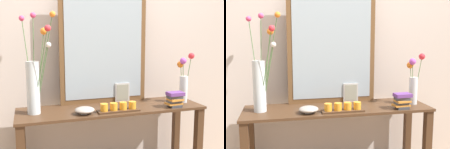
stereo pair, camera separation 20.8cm
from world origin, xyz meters
TOP-DOWN VIEW (x-y plane):
  - wall_back at (0.00, 0.33)m, footprint 6.40×0.08m
  - console_table at (0.00, 0.00)m, footprint 1.45×0.42m
  - mirror_leaning at (-0.01, 0.18)m, footprint 0.73×0.03m
  - tall_vase_left at (-0.58, 0.00)m, footprint 0.24×0.28m
  - vase_right at (0.63, -0.02)m, footprint 0.15×0.09m
  - candle_tray at (0.01, -0.13)m, footprint 0.32×0.09m
  - picture_frame_small at (0.14, 0.16)m, footprint 0.13×0.01m
  - decorative_bowl at (-0.24, -0.11)m, footprint 0.14×0.14m
  - book_stack at (0.47, -0.14)m, footprint 0.14×0.10m

SIDE VIEW (x-z plane):
  - console_table at x=0.00m, z-range 0.08..0.92m
  - candle_tray at x=0.01m, z-range 0.83..0.89m
  - decorative_bowl at x=-0.24m, z-range 0.84..0.89m
  - book_stack at x=0.47m, z-range 0.84..0.96m
  - picture_frame_small at x=0.14m, z-range 0.83..0.99m
  - vase_right at x=0.63m, z-range 0.81..1.23m
  - tall_vase_left at x=-0.58m, z-range 0.72..1.44m
  - mirror_leaning at x=-0.01m, z-range 0.83..1.77m
  - wall_back at x=0.00m, z-range 0.00..2.70m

